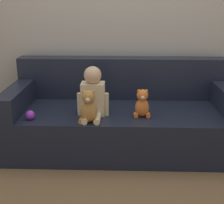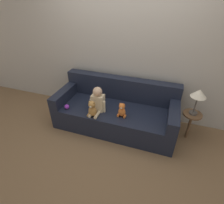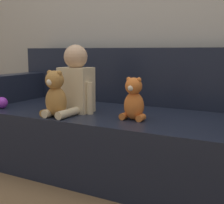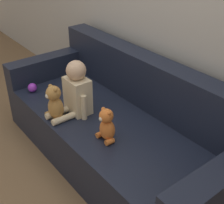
# 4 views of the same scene
# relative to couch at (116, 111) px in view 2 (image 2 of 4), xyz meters

# --- Properties ---
(ground_plane) EXTENTS (12.00, 12.00, 0.00)m
(ground_plane) POSITION_rel_couch_xyz_m (0.00, -0.06, -0.28)
(ground_plane) COLOR brown
(wall_back) EXTENTS (8.00, 0.05, 2.60)m
(wall_back) POSITION_rel_couch_xyz_m (0.00, 0.46, 1.02)
(wall_back) COLOR #ADA89E
(wall_back) RESTS_ON ground_plane
(couch) EXTENTS (2.03, 0.85, 0.79)m
(couch) POSITION_rel_couch_xyz_m (0.00, 0.00, 0.00)
(couch) COLOR black
(couch) RESTS_ON ground_plane
(person_baby) EXTENTS (0.27, 0.32, 0.42)m
(person_baby) POSITION_rel_couch_xyz_m (-0.24, -0.22, 0.29)
(person_baby) COLOR beige
(person_baby) RESTS_ON couch
(teddy_bear_brown) EXTENTS (0.16, 0.12, 0.27)m
(teddy_bear_brown) POSITION_rel_couch_xyz_m (-0.26, -0.39, 0.24)
(teddy_bear_brown) COLOR #AD7A3D
(teddy_bear_brown) RESTS_ON couch
(plush_toy_side) EXTENTS (0.14, 0.11, 0.24)m
(plush_toy_side) POSITION_rel_couch_xyz_m (0.17, -0.25, 0.22)
(plush_toy_side) COLOR orange
(plush_toy_side) RESTS_ON couch
(toy_ball) EXTENTS (0.08, 0.08, 0.08)m
(toy_ball) POSITION_rel_couch_xyz_m (-0.75, -0.35, 0.15)
(toy_ball) COLOR purple
(toy_ball) RESTS_ON couch
(side_table) EXTENTS (0.28, 0.28, 0.90)m
(side_table) POSITION_rel_couch_xyz_m (1.20, 0.03, 0.41)
(side_table) COLOR brown
(side_table) RESTS_ON ground_plane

